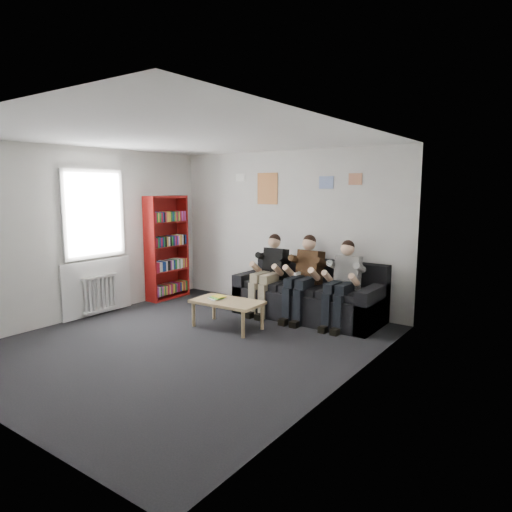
{
  "coord_description": "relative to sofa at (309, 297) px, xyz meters",
  "views": [
    {
      "loc": [
        4.16,
        -4.26,
        2.07
      ],
      "look_at": [
        0.2,
        1.3,
        1.04
      ],
      "focal_mm": 32.0,
      "sensor_mm": 36.0,
      "label": 1
    }
  ],
  "objects": [
    {
      "name": "game_cases",
      "position": [
        -0.89,
        -1.24,
        0.11
      ],
      "size": [
        0.23,
        0.2,
        0.05
      ],
      "rotation": [
        0.0,
        0.0,
        -0.38
      ],
      "color": "silver",
      "rests_on": "coffee_table"
    },
    {
      "name": "sofa",
      "position": [
        0.0,
        0.0,
        0.0
      ],
      "size": [
        2.34,
        0.96,
        0.91
      ],
      "color": "black",
      "rests_on": "ground"
    },
    {
      "name": "radiator",
      "position": [
        -2.86,
        -1.86,
        0.02
      ],
      "size": [
        0.1,
        0.64,
        0.6
      ],
      "color": "white",
      "rests_on": "ground"
    },
    {
      "name": "poster_blue",
      "position": [
        0.04,
        0.43,
        1.82
      ],
      "size": [
        0.25,
        0.01,
        0.2
      ],
      "primitive_type": "cube",
      "color": "#447DE9",
      "rests_on": "room_shell"
    },
    {
      "name": "coffee_table",
      "position": [
        -0.71,
        -1.22,
        0.04
      ],
      "size": [
        1.04,
        0.57,
        0.41
      ],
      "rotation": [
        0.0,
        0.0,
        0.06
      ],
      "color": "tan",
      "rests_on": "ground"
    },
    {
      "name": "poster_pink",
      "position": [
        0.54,
        0.43,
        1.87
      ],
      "size": [
        0.22,
        0.01,
        0.18
      ],
      "primitive_type": "cube",
      "color": "#CB3F7B",
      "rests_on": "room_shell"
    },
    {
      "name": "poster_large",
      "position": [
        -1.11,
        0.43,
        1.72
      ],
      "size": [
        0.42,
        0.01,
        0.55
      ],
      "primitive_type": "cube",
      "color": "gold",
      "rests_on": "room_shell"
    },
    {
      "name": "person_right",
      "position": [
        0.65,
        -0.2,
        0.33
      ],
      "size": [
        0.37,
        0.79,
        1.3
      ],
      "rotation": [
        0.0,
        0.0,
        0.11
      ],
      "color": "white",
      "rests_on": "sofa"
    },
    {
      "name": "person_left",
      "position": [
        -0.65,
        -0.2,
        0.34
      ],
      "size": [
        0.38,
        0.81,
        1.31
      ],
      "rotation": [
        0.0,
        0.0,
        -0.01
      ],
      "color": "black",
      "rests_on": "sofa"
    },
    {
      "name": "bookshelf",
      "position": [
        -2.79,
        -0.42,
        0.63
      ],
      "size": [
        0.29,
        0.86,
        1.92
      ],
      "rotation": [
        0.0,
        0.0,
        -0.01
      ],
      "color": "maroon",
      "rests_on": "ground"
    },
    {
      "name": "person_middle",
      "position": [
        0.0,
        -0.21,
        0.35
      ],
      "size": [
        0.39,
        0.84,
        1.34
      ],
      "rotation": [
        0.0,
        0.0,
        -0.1
      ],
      "color": "#54371C",
      "rests_on": "sofa"
    },
    {
      "name": "poster_sign",
      "position": [
        -1.71,
        0.43,
        1.92
      ],
      "size": [
        0.2,
        0.01,
        0.14
      ],
      "primitive_type": "cube",
      "color": "white",
      "rests_on": "room_shell"
    },
    {
      "name": "window",
      "position": [
        -2.94,
        -1.86,
        0.7
      ],
      "size": [
        0.05,
        1.3,
        2.36
      ],
      "color": "white",
      "rests_on": "room_shell"
    },
    {
      "name": "room_shell",
      "position": [
        -0.71,
        -2.06,
        1.02
      ],
      "size": [
        5.0,
        5.0,
        5.0
      ],
      "color": "black",
      "rests_on": "ground"
    }
  ]
}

